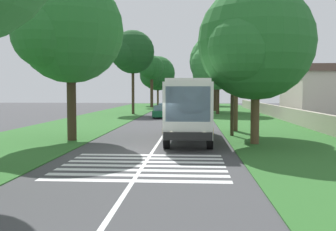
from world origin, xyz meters
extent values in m
plane|color=#424244|center=(0.00, 0.00, 0.00)|extent=(160.00, 160.00, 0.00)
cube|color=#2D6628|center=(15.00, 8.20, 0.02)|extent=(120.00, 8.00, 0.04)
cube|color=#2D6628|center=(15.00, -8.20, 0.02)|extent=(120.00, 8.00, 0.04)
cube|color=silver|center=(15.00, 0.00, 0.00)|extent=(110.00, 0.16, 0.01)
cube|color=silver|center=(4.81, -1.80, 2.10)|extent=(11.00, 2.50, 2.90)
cube|color=slate|center=(5.11, -1.80, 2.62)|extent=(9.68, 2.54, 0.85)
cube|color=slate|center=(-0.65, -1.80, 2.45)|extent=(0.08, 2.20, 1.74)
cube|color=orange|center=(4.81, -1.80, 1.10)|extent=(10.78, 2.53, 0.36)
cube|color=silver|center=(4.81, -1.80, 3.64)|extent=(10.56, 2.30, 0.18)
cube|color=black|center=(-0.77, -1.80, 0.87)|extent=(0.16, 2.40, 0.40)
sphere|color=#F2EDCC|center=(-0.71, -1.00, 1.00)|extent=(0.24, 0.24, 0.24)
sphere|color=#F2EDCC|center=(-0.71, -2.60, 1.00)|extent=(0.24, 0.24, 0.24)
cylinder|color=black|center=(0.91, -0.65, 0.55)|extent=(1.10, 0.32, 1.10)
cylinder|color=black|center=(8.31, -0.65, 0.55)|extent=(1.10, 0.32, 1.10)
cylinder|color=black|center=(0.91, -2.95, 0.55)|extent=(1.10, 0.32, 1.10)
cylinder|color=black|center=(8.31, -2.95, 0.55)|extent=(1.10, 0.32, 1.10)
cube|color=silver|center=(-6.67, 0.00, 0.00)|extent=(0.45, 6.80, 0.01)
cube|color=silver|center=(-5.77, 0.00, 0.00)|extent=(0.45, 6.80, 0.01)
cube|color=silver|center=(-4.87, 0.00, 0.00)|extent=(0.45, 6.80, 0.01)
cube|color=silver|center=(-3.97, 0.00, 0.00)|extent=(0.45, 6.80, 0.01)
cube|color=silver|center=(-3.07, 0.00, 0.00)|extent=(0.45, 6.80, 0.01)
cube|color=silver|center=(-2.17, 0.00, 0.00)|extent=(0.45, 6.80, 0.01)
cube|color=silver|center=(-1.27, 0.00, 0.00)|extent=(0.45, 6.80, 0.01)
cube|color=#145933|center=(25.14, 1.56, 0.53)|extent=(4.30, 1.75, 0.70)
cube|color=slate|center=(25.04, 1.56, 1.15)|extent=(2.00, 1.61, 0.55)
cylinder|color=black|center=(23.79, 2.34, 0.32)|extent=(0.64, 0.22, 0.64)
cylinder|color=black|center=(26.49, 2.34, 0.32)|extent=(0.64, 0.22, 0.64)
cylinder|color=black|center=(23.79, 0.78, 0.32)|extent=(0.64, 0.22, 0.64)
cylinder|color=black|center=(26.49, 0.78, 0.32)|extent=(0.64, 0.22, 0.64)
cube|color=navy|center=(32.91, 1.70, 0.53)|extent=(4.30, 1.75, 0.70)
cube|color=slate|center=(32.81, 1.70, 1.15)|extent=(2.00, 1.61, 0.55)
cylinder|color=black|center=(31.56, 2.48, 0.32)|extent=(0.64, 0.22, 0.64)
cylinder|color=black|center=(34.26, 2.48, 0.32)|extent=(0.64, 0.22, 0.64)
cylinder|color=black|center=(31.56, 0.92, 0.32)|extent=(0.64, 0.22, 0.64)
cylinder|color=black|center=(34.26, 0.92, 0.32)|extent=(0.64, 0.22, 0.64)
cube|color=navy|center=(41.72, -1.74, 0.53)|extent=(4.30, 1.75, 0.70)
cube|color=slate|center=(41.62, -1.74, 1.15)|extent=(2.00, 1.61, 0.55)
cylinder|color=black|center=(40.37, -0.96, 0.32)|extent=(0.64, 0.22, 0.64)
cylinder|color=black|center=(43.07, -0.96, 0.32)|extent=(0.64, 0.22, 0.64)
cylinder|color=black|center=(40.37, -2.52, 0.32)|extent=(0.64, 0.22, 0.64)
cylinder|color=black|center=(43.07, -2.52, 0.32)|extent=(0.64, 0.22, 0.64)
cylinder|color=brown|center=(62.21, 5.28, 2.42)|extent=(0.42, 0.42, 4.75)
sphere|color=#1E5623|center=(62.21, 5.28, 6.77)|extent=(7.18, 7.18, 7.18)
sphere|color=#1E5623|center=(64.36, 5.28, 6.23)|extent=(4.69, 4.69, 4.69)
sphere|color=#1E5623|center=(60.41, 6.36, 6.23)|extent=(4.95, 4.95, 4.95)
cylinder|color=#3D2D1E|center=(52.98, 5.61, 3.12)|extent=(0.56, 0.56, 6.17)
sphere|color=#1E5623|center=(52.98, 5.61, 7.45)|extent=(4.52, 4.52, 4.52)
sphere|color=#1E5623|center=(54.33, 5.61, 7.11)|extent=(3.00, 3.00, 3.00)
sphere|color=#1E5623|center=(51.85, 6.28, 7.11)|extent=(3.25, 3.25, 3.25)
cylinder|color=#3D2D1E|center=(3.85, 5.43, 2.53)|extent=(0.56, 0.56, 4.98)
sphere|color=#286B2D|center=(3.85, 5.43, 6.80)|extent=(6.47, 6.47, 6.47)
sphere|color=#286B2D|center=(5.79, 5.43, 6.31)|extent=(4.44, 4.44, 4.44)
sphere|color=#286B2D|center=(2.23, 6.40, 6.31)|extent=(3.85, 3.85, 3.85)
cylinder|color=#3D2D1E|center=(31.84, 5.89, 3.35)|extent=(0.37, 0.37, 6.62)
sphere|color=#19471E|center=(31.84, 5.89, 8.23)|extent=(5.71, 5.71, 5.71)
sphere|color=#19471E|center=(33.56, 5.89, 7.80)|extent=(3.48, 3.48, 3.48)
sphere|color=#19471E|center=(30.42, 6.75, 7.80)|extent=(3.62, 3.62, 3.62)
cylinder|color=brown|center=(2.93, -5.63, 2.05)|extent=(0.49, 0.49, 4.02)
sphere|color=#286B2D|center=(2.93, -5.63, 5.88)|extent=(6.63, 6.63, 6.63)
sphere|color=#286B2D|center=(4.92, -5.63, 5.38)|extent=(3.71, 3.71, 3.71)
sphere|color=#286B2D|center=(1.27, -4.63, 5.38)|extent=(3.67, 3.67, 3.67)
cylinder|color=#3D2D1E|center=(40.05, -5.46, 2.62)|extent=(0.56, 0.56, 5.17)
sphere|color=#1E5623|center=(40.05, -5.46, 7.09)|extent=(6.85, 6.85, 6.85)
sphere|color=#1E5623|center=(42.10, -5.46, 6.58)|extent=(4.83, 4.83, 4.83)
sphere|color=#1E5623|center=(38.34, -4.43, 6.58)|extent=(3.87, 3.87, 3.87)
cylinder|color=#4C3826|center=(10.21, -5.20, 3.42)|extent=(0.56, 0.56, 6.77)
sphere|color=#337A38|center=(10.21, -5.20, 8.05)|extent=(4.52, 4.52, 4.52)
sphere|color=#337A38|center=(11.56, -5.20, 7.71)|extent=(2.50, 2.50, 2.50)
sphere|color=#337A38|center=(9.07, -4.52, 7.71)|extent=(3.25, 3.25, 3.25)
cylinder|color=#3D2D1E|center=(32.34, -5.34, 2.48)|extent=(0.45, 0.45, 4.88)
sphere|color=#337A38|center=(32.34, -5.34, 6.98)|extent=(7.50, 7.50, 7.50)
sphere|color=#337A38|center=(34.59, -5.34, 6.42)|extent=(4.86, 4.86, 4.86)
sphere|color=#337A38|center=(30.47, -4.22, 6.42)|extent=(4.89, 4.89, 4.89)
cylinder|color=brown|center=(62.55, -5.47, 2.22)|extent=(0.41, 0.41, 4.37)
sphere|color=#286B2D|center=(62.55, -5.47, 6.31)|extent=(6.92, 6.92, 6.92)
sphere|color=#286B2D|center=(64.63, -5.47, 5.79)|extent=(3.83, 3.83, 3.83)
sphere|color=#286B2D|center=(60.82, -4.43, 5.79)|extent=(4.65, 4.65, 4.65)
cylinder|color=#473828|center=(7.04, -4.73, 4.05)|extent=(0.24, 0.24, 8.02)
cube|color=#3D3326|center=(7.04, -4.73, 7.46)|extent=(0.12, 1.40, 0.12)
cube|color=#B2A893|center=(20.00, -11.60, 0.73)|extent=(70.00, 0.40, 1.38)
cube|color=beige|center=(27.39, -18.43, 2.60)|extent=(10.80, 9.82, 5.19)
cube|color=brown|center=(27.39, -18.43, 5.58)|extent=(11.40, 10.42, 0.77)
camera|label=1|loc=(-19.87, -2.03, 3.09)|focal=41.90mm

